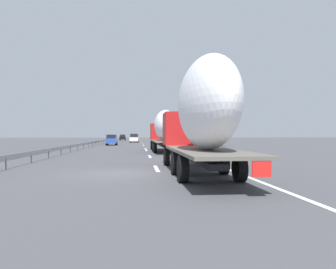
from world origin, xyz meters
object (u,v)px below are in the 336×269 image
(road_sign, at_px, (172,131))
(truck_trailing, at_px, (201,114))
(car_red_compact, at_px, (135,138))
(car_blue_sedan, at_px, (112,140))
(car_black_suv, at_px, (123,137))
(truck_lead, at_px, (164,129))
(car_white_van, at_px, (134,138))

(road_sign, bearing_deg, truck_trailing, 175.71)
(car_red_compact, distance_m, car_blue_sedan, 28.88)
(car_black_suv, bearing_deg, truck_lead, -173.72)
(truck_lead, bearing_deg, car_black_suv, 6.28)
(car_red_compact, xyz_separation_m, road_sign, (-29.16, -6.60, 1.42))
(truck_trailing, relative_size, car_red_compact, 2.79)
(car_black_suv, xyz_separation_m, car_blue_sedan, (-44.85, -0.16, 0.00))
(truck_trailing, relative_size, road_sign, 3.74)
(car_red_compact, distance_m, car_white_van, 10.56)
(truck_lead, xyz_separation_m, car_white_van, (39.61, 3.60, -1.44))
(car_black_suv, height_order, car_blue_sedan, car_blue_sedan)
(car_red_compact, bearing_deg, car_blue_sedan, 172.76)
(car_red_compact, relative_size, road_sign, 1.34)
(car_red_compact, bearing_deg, road_sign, -167.24)
(car_black_suv, height_order, car_white_van, car_white_van)
(car_blue_sedan, bearing_deg, car_red_compact, -7.24)
(truck_trailing, xyz_separation_m, car_black_suv, (86.64, 7.30, -1.83))
(car_blue_sedan, bearing_deg, truck_trailing, -170.30)
(truck_trailing, bearing_deg, truck_lead, -0.00)
(car_white_van, xyz_separation_m, car_blue_sedan, (-18.09, 3.55, -0.06))
(car_white_van, height_order, car_blue_sedan, car_white_van)
(truck_lead, distance_m, car_black_suv, 66.78)
(truck_trailing, xyz_separation_m, car_white_van, (59.89, 3.60, -1.77))
(car_white_van, relative_size, road_sign, 1.21)
(truck_lead, distance_m, car_white_van, 39.80)
(car_white_van, xyz_separation_m, road_sign, (-18.60, -6.70, 1.37))
(car_red_compact, xyz_separation_m, car_black_suv, (16.20, 3.80, -0.01))
(truck_trailing, xyz_separation_m, car_blue_sedan, (41.80, 7.14, -1.83))
(truck_trailing, distance_m, car_black_suv, 86.97)
(car_red_compact, xyz_separation_m, car_white_van, (-10.55, 0.09, 0.06))
(car_black_suv, xyz_separation_m, car_white_van, (-26.75, -3.71, 0.07))
(car_red_compact, xyz_separation_m, car_blue_sedan, (-28.65, 3.64, -0.00))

